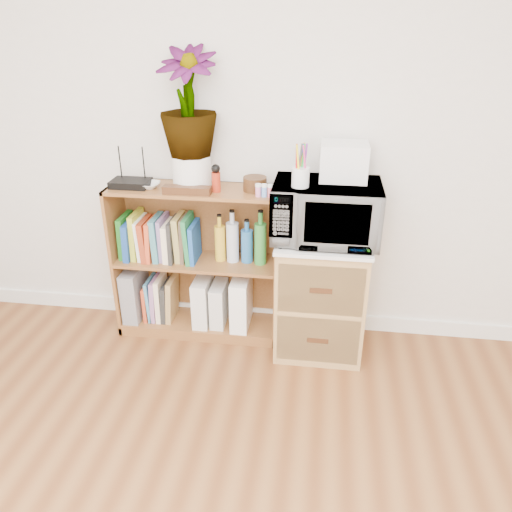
# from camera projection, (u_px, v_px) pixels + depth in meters

# --- Properties ---
(skirting_board) EXTENTS (4.00, 0.02, 0.10)m
(skirting_board) POSITION_uv_depth(u_px,v_px,m) (258.00, 314.00, 3.30)
(skirting_board) COLOR white
(skirting_board) RESTS_ON ground
(bookshelf) EXTENTS (1.00, 0.30, 0.95)m
(bookshelf) POSITION_uv_depth(u_px,v_px,m) (198.00, 263.00, 3.03)
(bookshelf) COLOR brown
(bookshelf) RESTS_ON ground
(wicker_unit) EXTENTS (0.50, 0.45, 0.70)m
(wicker_unit) POSITION_uv_depth(u_px,v_px,m) (320.00, 296.00, 2.93)
(wicker_unit) COLOR #9E7542
(wicker_unit) RESTS_ON ground
(microwave) EXTENTS (0.57, 0.39, 0.32)m
(microwave) POSITION_uv_depth(u_px,v_px,m) (326.00, 212.00, 2.69)
(microwave) COLOR white
(microwave) RESTS_ON wicker_unit
(pen_cup) EXTENTS (0.09, 0.09, 0.10)m
(pen_cup) POSITION_uv_depth(u_px,v_px,m) (300.00, 177.00, 2.55)
(pen_cup) COLOR white
(pen_cup) RESTS_ON microwave
(small_appliance) EXTENTS (0.25, 0.21, 0.20)m
(small_appliance) POSITION_uv_depth(u_px,v_px,m) (344.00, 161.00, 2.64)
(small_appliance) COLOR white
(small_appliance) RESTS_ON microwave
(router) EXTENTS (0.22, 0.15, 0.04)m
(router) POSITION_uv_depth(u_px,v_px,m) (131.00, 183.00, 2.85)
(router) COLOR black
(router) RESTS_ON bookshelf
(white_bowl) EXTENTS (0.13, 0.13, 0.03)m
(white_bowl) POSITION_uv_depth(u_px,v_px,m) (148.00, 185.00, 2.82)
(white_bowl) COLOR silver
(white_bowl) RESTS_ON bookshelf
(plant_pot) EXTENTS (0.22, 0.22, 0.18)m
(plant_pot) POSITION_uv_depth(u_px,v_px,m) (192.00, 171.00, 2.81)
(plant_pot) COLOR white
(plant_pot) RESTS_ON bookshelf
(potted_plant) EXTENTS (0.32, 0.32, 0.57)m
(potted_plant) POSITION_uv_depth(u_px,v_px,m) (188.00, 102.00, 2.64)
(potted_plant) COLOR #347A30
(potted_plant) RESTS_ON plant_pot
(trinket_box) EXTENTS (0.27, 0.07, 0.04)m
(trinket_box) POSITION_uv_depth(u_px,v_px,m) (187.00, 190.00, 2.73)
(trinket_box) COLOR #371B0F
(trinket_box) RESTS_ON bookshelf
(kokeshi_doll) EXTENTS (0.05, 0.05, 0.11)m
(kokeshi_doll) POSITION_uv_depth(u_px,v_px,m) (216.00, 182.00, 2.75)
(kokeshi_doll) COLOR #A32914
(kokeshi_doll) RESTS_ON bookshelf
(wooden_bowl) EXTENTS (0.13, 0.13, 0.08)m
(wooden_bowl) POSITION_uv_depth(u_px,v_px,m) (255.00, 184.00, 2.77)
(wooden_bowl) COLOR #361F0E
(wooden_bowl) RESTS_ON bookshelf
(paint_jars) EXTENTS (0.10, 0.04, 0.05)m
(paint_jars) POSITION_uv_depth(u_px,v_px,m) (264.00, 192.00, 2.68)
(paint_jars) COLOR #CA7091
(paint_jars) RESTS_ON bookshelf
(file_box) EXTENTS (0.10, 0.27, 0.33)m
(file_box) POSITION_uv_depth(u_px,v_px,m) (135.00, 292.00, 3.19)
(file_box) COLOR gray
(file_box) RESTS_ON bookshelf
(magazine_holder_left) EXTENTS (0.10, 0.24, 0.30)m
(magazine_holder_left) POSITION_uv_depth(u_px,v_px,m) (203.00, 300.00, 3.13)
(magazine_holder_left) COLOR silver
(magazine_holder_left) RESTS_ON bookshelf
(magazine_holder_mid) EXTENTS (0.09, 0.22, 0.27)m
(magazine_holder_mid) POSITION_uv_depth(u_px,v_px,m) (219.00, 303.00, 3.13)
(magazine_holder_mid) COLOR silver
(magazine_holder_mid) RESTS_ON bookshelf
(magazine_holder_right) EXTENTS (0.10, 0.26, 0.33)m
(magazine_holder_right) POSITION_uv_depth(u_px,v_px,m) (241.00, 301.00, 3.10)
(magazine_holder_right) COLOR white
(magazine_holder_right) RESTS_ON bookshelf
(cookbooks) EXTENTS (0.47, 0.20, 0.28)m
(cookbooks) POSITION_uv_depth(u_px,v_px,m) (160.00, 238.00, 2.99)
(cookbooks) COLOR #1E711E
(cookbooks) RESTS_ON bookshelf
(liquor_bottles) EXTENTS (0.48, 0.07, 0.32)m
(liquor_bottles) POSITION_uv_depth(u_px,v_px,m) (254.00, 240.00, 2.91)
(liquor_bottles) COLOR gold
(liquor_bottles) RESTS_ON bookshelf
(lower_books) EXTENTS (0.20, 0.19, 0.29)m
(lower_books) POSITION_uv_depth(u_px,v_px,m) (161.00, 298.00, 3.18)
(lower_books) COLOR #CA4523
(lower_books) RESTS_ON bookshelf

